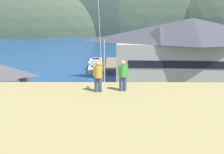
{
  "coord_description": "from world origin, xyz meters",
  "views": [
    {
      "loc": [
        -0.23,
        -20.51,
        10.89
      ],
      "look_at": [
        -0.39,
        9.0,
        3.56
      ],
      "focal_mm": 42.7,
      "sensor_mm": 36.0,
      "label": 1
    }
  ],
  "objects_px": {
    "moored_boat_inner_slip": "(96,66)",
    "parking_light_pole": "(104,67)",
    "parked_car_front_row_silver": "(27,109)",
    "person_kite_flyer": "(98,75)",
    "parked_car_corner_spot": "(167,109)",
    "parked_car_back_row_left": "(154,134)",
    "person_companion": "(123,75)",
    "wharf_dock": "(114,64)",
    "parked_car_back_row_right": "(30,133)",
    "harbor_lodge": "(191,48)",
    "moored_boat_wharfside": "(95,66)",
    "parked_car_front_row_end": "(74,106)",
    "moored_boat_outer_mooring": "(132,62)"
  },
  "relations": [
    {
      "from": "wharf_dock",
      "to": "moored_boat_outer_mooring",
      "type": "distance_m",
      "value": 3.85
    },
    {
      "from": "harbor_lodge",
      "to": "parked_car_back_row_left",
      "type": "relative_size",
      "value": 5.73
    },
    {
      "from": "moored_boat_outer_mooring",
      "to": "parked_car_front_row_end",
      "type": "distance_m",
      "value": 28.43
    },
    {
      "from": "wharf_dock",
      "to": "person_companion",
      "type": "relative_size",
      "value": 7.4
    },
    {
      "from": "moored_boat_inner_slip",
      "to": "person_kite_flyer",
      "type": "xyz_separation_m",
      "value": [
        2.46,
        -35.77,
        6.71
      ]
    },
    {
      "from": "moored_boat_wharfside",
      "to": "person_companion",
      "type": "height_order",
      "value": "person_companion"
    },
    {
      "from": "wharf_dock",
      "to": "person_kite_flyer",
      "type": "distance_m",
      "value": 39.42
    },
    {
      "from": "parked_car_corner_spot",
      "to": "parked_car_back_row_left",
      "type": "bearing_deg",
      "value": -110.68
    },
    {
      "from": "parked_car_front_row_silver",
      "to": "person_companion",
      "type": "bearing_deg",
      "value": -50.09
    },
    {
      "from": "person_kite_flyer",
      "to": "moored_boat_inner_slip",
      "type": "bearing_deg",
      "value": 93.93
    },
    {
      "from": "parked_car_corner_spot",
      "to": "person_companion",
      "type": "xyz_separation_m",
      "value": [
        -4.98,
        -11.33,
        6.35
      ]
    },
    {
      "from": "harbor_lodge",
      "to": "moored_boat_wharfside",
      "type": "height_order",
      "value": "harbor_lodge"
    },
    {
      "from": "wharf_dock",
      "to": "parked_car_back_row_right",
      "type": "distance_m",
      "value": 33.54
    },
    {
      "from": "harbor_lodge",
      "to": "parked_car_back_row_right",
      "type": "distance_m",
      "value": 28.79
    },
    {
      "from": "parked_car_back_row_right",
      "to": "person_companion",
      "type": "xyz_separation_m",
      "value": [
        7.49,
        -5.8,
        6.35
      ]
    },
    {
      "from": "moored_boat_inner_slip",
      "to": "person_companion",
      "type": "xyz_separation_m",
      "value": [
        3.85,
        -35.58,
        6.69
      ]
    },
    {
      "from": "parked_car_corner_spot",
      "to": "person_companion",
      "type": "relative_size",
      "value": 2.47
    },
    {
      "from": "moored_boat_wharfside",
      "to": "moored_boat_inner_slip",
      "type": "height_order",
      "value": "same"
    },
    {
      "from": "moored_boat_outer_mooring",
      "to": "moored_boat_wharfside",
      "type": "bearing_deg",
      "value": -147.6
    },
    {
      "from": "harbor_lodge",
      "to": "moored_boat_inner_slip",
      "type": "xyz_separation_m",
      "value": [
        -15.43,
        8.62,
        -4.52
      ]
    },
    {
      "from": "moored_boat_outer_mooring",
      "to": "parked_car_back_row_right",
      "type": "xyz_separation_m",
      "value": [
        -10.74,
        -33.76,
        0.34
      ]
    },
    {
      "from": "moored_boat_wharfside",
      "to": "person_companion",
      "type": "xyz_separation_m",
      "value": [
        4.05,
        -34.92,
        6.69
      ]
    },
    {
      "from": "moored_boat_outer_mooring",
      "to": "parked_car_back_row_right",
      "type": "relative_size",
      "value": 2.03
    },
    {
      "from": "parked_car_back_row_right",
      "to": "parked_car_corner_spot",
      "type": "bearing_deg",
      "value": 23.93
    },
    {
      "from": "parked_car_back_row_left",
      "to": "person_companion",
      "type": "distance_m",
      "value": 8.89
    },
    {
      "from": "parked_car_front_row_end",
      "to": "person_kite_flyer",
      "type": "bearing_deg",
      "value": -75.08
    },
    {
      "from": "moored_boat_outer_mooring",
      "to": "parking_light_pole",
      "type": "distance_m",
      "value": 23.82
    },
    {
      "from": "moored_boat_wharfside",
      "to": "parking_light_pole",
      "type": "height_order",
      "value": "parking_light_pole"
    },
    {
      "from": "moored_boat_inner_slip",
      "to": "parking_light_pole",
      "type": "xyz_separation_m",
      "value": [
        2.23,
        -19.05,
        3.71
      ]
    },
    {
      "from": "wharf_dock",
      "to": "parked_car_corner_spot",
      "type": "relative_size",
      "value": 3.0
    },
    {
      "from": "moored_boat_inner_slip",
      "to": "person_kite_flyer",
      "type": "bearing_deg",
      "value": -86.07
    },
    {
      "from": "moored_boat_wharfside",
      "to": "parked_car_back_row_right",
      "type": "bearing_deg",
      "value": -96.75
    },
    {
      "from": "parked_car_front_row_silver",
      "to": "wharf_dock",
      "type": "bearing_deg",
      "value": 71.48
    },
    {
      "from": "parked_car_front_row_silver",
      "to": "parking_light_pole",
      "type": "bearing_deg",
      "value": 32.81
    },
    {
      "from": "parked_car_front_row_end",
      "to": "moored_boat_outer_mooring",
      "type": "bearing_deg",
      "value": 73.74
    },
    {
      "from": "moored_boat_wharfside",
      "to": "parked_car_back_row_left",
      "type": "xyz_separation_m",
      "value": [
        6.84,
        -29.36,
        0.34
      ]
    },
    {
      "from": "parked_car_back_row_right",
      "to": "moored_boat_wharfside",
      "type": "bearing_deg",
      "value": 83.25
    },
    {
      "from": "parked_car_back_row_left",
      "to": "person_companion",
      "type": "bearing_deg",
      "value": -116.72
    },
    {
      "from": "parked_car_front_row_silver",
      "to": "person_kite_flyer",
      "type": "distance_m",
      "value": 15.55
    },
    {
      "from": "parked_car_front_row_end",
      "to": "person_companion",
      "type": "bearing_deg",
      "value": -68.99
    },
    {
      "from": "wharf_dock",
      "to": "parked_car_front_row_end",
      "type": "xyz_separation_m",
      "value": [
        -4.25,
        -26.31,
        0.71
      ]
    },
    {
      "from": "parked_car_front_row_end",
      "to": "parked_car_front_row_silver",
      "type": "bearing_deg",
      "value": -170.07
    },
    {
      "from": "parked_car_front_row_silver",
      "to": "parked_car_back_row_left",
      "type": "relative_size",
      "value": 1.0
    },
    {
      "from": "person_kite_flyer",
      "to": "moored_boat_wharfside",
      "type": "bearing_deg",
      "value": 94.32
    },
    {
      "from": "parked_car_front_row_end",
      "to": "person_kite_flyer",
      "type": "xyz_separation_m",
      "value": [
        3.32,
        -12.45,
        6.37
      ]
    },
    {
      "from": "parked_car_back_row_left",
      "to": "person_companion",
      "type": "xyz_separation_m",
      "value": [
        -2.8,
        -5.56,
        6.35
      ]
    },
    {
      "from": "parked_car_back_row_right",
      "to": "parked_car_back_row_left",
      "type": "relative_size",
      "value": 0.98
    },
    {
      "from": "person_companion",
      "to": "parked_car_front_row_end",
      "type": "bearing_deg",
      "value": 111.01
    },
    {
      "from": "moored_boat_inner_slip",
      "to": "parked_car_corner_spot",
      "type": "relative_size",
      "value": 1.59
    },
    {
      "from": "wharf_dock",
      "to": "person_kite_flyer",
      "type": "bearing_deg",
      "value": -91.38
    }
  ]
}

